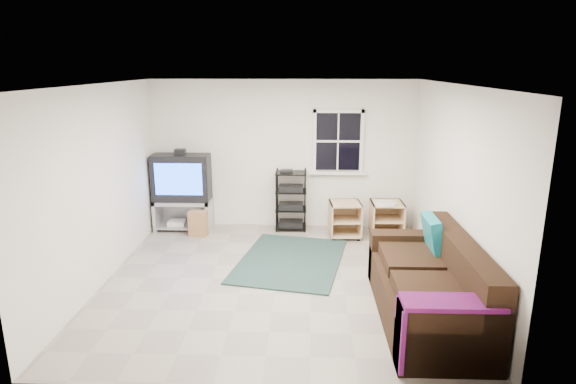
{
  "coord_description": "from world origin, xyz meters",
  "views": [
    {
      "loc": [
        0.37,
        -6.03,
        2.83
      ],
      "look_at": [
        0.15,
        0.4,
        1.13
      ],
      "focal_mm": 30.0,
      "sensor_mm": 36.0,
      "label": 1
    }
  ],
  "objects_px": {
    "av_rack": "(291,204)",
    "sofa": "(430,289)",
    "tv_unit": "(182,186)",
    "side_table_left": "(345,218)",
    "side_table_right": "(386,216)"
  },
  "relations": [
    {
      "from": "av_rack",
      "to": "sofa",
      "type": "xyz_separation_m",
      "value": [
        1.68,
        -3.07,
        -0.1
      ]
    },
    {
      "from": "tv_unit",
      "to": "sofa",
      "type": "height_order",
      "value": "tv_unit"
    },
    {
      "from": "sofa",
      "to": "tv_unit",
      "type": "bearing_deg",
      "value": 139.87
    },
    {
      "from": "tv_unit",
      "to": "side_table_right",
      "type": "relative_size",
      "value": 2.35
    },
    {
      "from": "side_table_left",
      "to": "sofa",
      "type": "bearing_deg",
      "value": -74.62
    },
    {
      "from": "side_table_right",
      "to": "av_rack",
      "type": "bearing_deg",
      "value": 171.39
    },
    {
      "from": "tv_unit",
      "to": "side_table_right",
      "type": "height_order",
      "value": "tv_unit"
    },
    {
      "from": "side_table_right",
      "to": "sofa",
      "type": "height_order",
      "value": "sofa"
    },
    {
      "from": "side_table_left",
      "to": "side_table_right",
      "type": "xyz_separation_m",
      "value": [
        0.71,
        0.08,
        0.02
      ]
    },
    {
      "from": "av_rack",
      "to": "side_table_left",
      "type": "xyz_separation_m",
      "value": [
        0.92,
        -0.32,
        -0.14
      ]
    },
    {
      "from": "side_table_right",
      "to": "sofa",
      "type": "xyz_separation_m",
      "value": [
        0.04,
        -2.82,
        0.02
      ]
    },
    {
      "from": "av_rack",
      "to": "side_table_right",
      "type": "distance_m",
      "value": 1.65
    },
    {
      "from": "tv_unit",
      "to": "side_table_left",
      "type": "bearing_deg",
      "value": -5.51
    },
    {
      "from": "side_table_left",
      "to": "side_table_right",
      "type": "bearing_deg",
      "value": 6.26
    },
    {
      "from": "side_table_left",
      "to": "tv_unit",
      "type": "bearing_deg",
      "value": 174.49
    }
  ]
}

